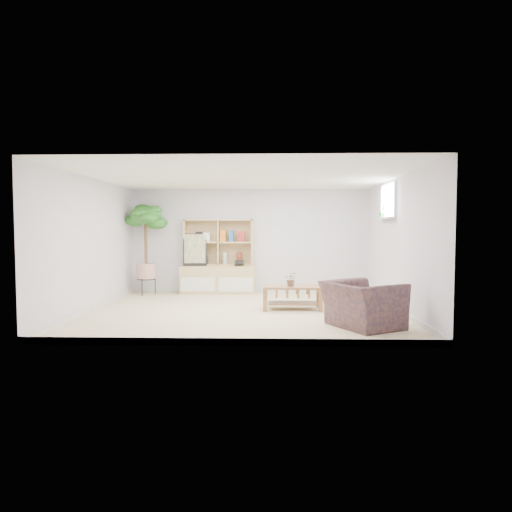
{
  "coord_description": "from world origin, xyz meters",
  "views": [
    {
      "loc": [
        0.47,
        -8.16,
        1.47
      ],
      "look_at": [
        0.21,
        0.44,
        0.97
      ],
      "focal_mm": 32.0,
      "sensor_mm": 36.0,
      "label": 1
    }
  ],
  "objects_px": {
    "storage_unit": "(218,256)",
    "armchair": "(362,301)",
    "coffee_table": "(292,298)",
    "floor_tree": "(146,249)"
  },
  "relations": [
    {
      "from": "storage_unit",
      "to": "floor_tree",
      "type": "relative_size",
      "value": 0.83
    },
    {
      "from": "storage_unit",
      "to": "coffee_table",
      "type": "distance_m",
      "value": 2.69
    },
    {
      "from": "coffee_table",
      "to": "armchair",
      "type": "distance_m",
      "value": 1.81
    },
    {
      "from": "armchair",
      "to": "storage_unit",
      "type": "bearing_deg",
      "value": 6.64
    },
    {
      "from": "storage_unit",
      "to": "armchair",
      "type": "bearing_deg",
      "value": -54.28
    },
    {
      "from": "coffee_table",
      "to": "armchair",
      "type": "bearing_deg",
      "value": -56.45
    },
    {
      "from": "coffee_table",
      "to": "floor_tree",
      "type": "xyz_separation_m",
      "value": [
        -3.19,
        1.77,
        0.81
      ]
    },
    {
      "from": "floor_tree",
      "to": "armchair",
      "type": "relative_size",
      "value": 1.94
    },
    {
      "from": "storage_unit",
      "to": "coffee_table",
      "type": "bearing_deg",
      "value": -52.17
    },
    {
      "from": "storage_unit",
      "to": "armchair",
      "type": "distance_m",
      "value": 4.43
    }
  ]
}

